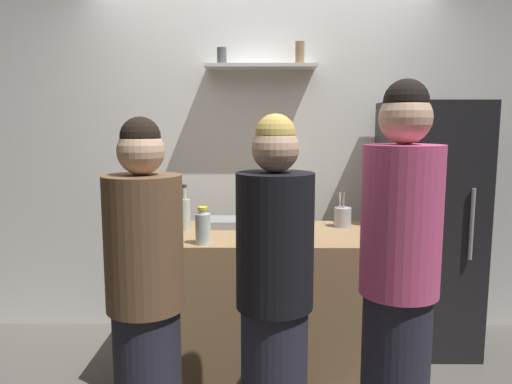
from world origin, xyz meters
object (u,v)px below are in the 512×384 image
water_bottle_plastic (203,228)px  person_blonde (275,299)px  baking_pan (233,223)px  person_brown_jacket (146,301)px  wine_bottle_amber_glass (303,223)px  wine_bottle_pale_glass (185,213)px  utensil_holder (343,217)px  person_pink_top (399,283)px  refrigerator (427,227)px

water_bottle_plastic → person_blonde: (0.38, -0.55, -0.20)m
baking_pan → person_brown_jacket: bearing=-107.6°
wine_bottle_amber_glass → wine_bottle_pale_glass: bearing=156.8°
baking_pan → utensil_holder: (0.71, -0.00, 0.04)m
person_blonde → person_pink_top: 0.55m
refrigerator → person_pink_top: bearing=-113.8°
utensil_holder → wine_bottle_pale_glass: (-1.00, -0.09, 0.04)m
baking_pan → wine_bottle_pale_glass: size_ratio=1.20×
wine_bottle_amber_glass → water_bottle_plastic: size_ratio=1.37×
wine_bottle_pale_glass → baking_pan: bearing=18.3°
refrigerator → utensil_holder: (-0.61, -0.19, 0.11)m
refrigerator → wine_bottle_amber_glass: size_ratio=5.99×
water_bottle_plastic → wine_bottle_amber_glass: bearing=6.7°
person_pink_top → wine_bottle_amber_glass: bearing=32.8°
baking_pan → wine_bottle_amber_glass: 0.59m
refrigerator → wine_bottle_amber_glass: (-0.90, -0.59, 0.15)m
baking_pan → person_pink_top: person_pink_top is taller
water_bottle_plastic → person_blonde: person_blonde is taller
person_pink_top → utensil_holder: bearing=6.8°
baking_pan → wine_bottle_amber_glass: bearing=-44.0°
person_pink_top → person_blonde: bearing=91.2°
utensil_holder → wine_bottle_pale_glass: size_ratio=0.79×
wine_bottle_pale_glass → person_pink_top: 1.43m
person_blonde → person_brown_jacket: bearing=-43.6°
wine_bottle_pale_glass → person_pink_top: bearing=-41.0°
refrigerator → person_brown_jacket: refrigerator is taller
baking_pan → person_blonde: person_blonde is taller
refrigerator → baking_pan: bearing=-171.8°
person_brown_jacket → water_bottle_plastic: bearing=57.4°
wine_bottle_amber_glass → water_bottle_plastic: 0.56m
refrigerator → wine_bottle_pale_glass: 1.65m
utensil_holder → wine_bottle_amber_glass: wine_bottle_amber_glass is taller
refrigerator → utensil_holder: size_ratio=7.57×
person_blonde → wine_bottle_pale_glass: bearing=-104.5°
utensil_holder → baking_pan: bearing=179.8°
refrigerator → person_blonde: size_ratio=1.07×
wine_bottle_pale_glass → water_bottle_plastic: bearing=-66.9°
utensil_holder → person_blonde: person_blonde is taller
wine_bottle_pale_glass → person_blonde: size_ratio=0.18×
utensil_holder → person_blonde: size_ratio=0.14×
wine_bottle_pale_glass → wine_bottle_amber_glass: size_ratio=1.00×
wine_bottle_pale_glass → wine_bottle_amber_glass: bearing=-23.2°
baking_pan → person_brown_jacket: person_brown_jacket is taller
person_blonde → water_bottle_plastic: bearing=-100.1°
person_brown_jacket → person_blonde: (0.57, 0.01, 0.01)m
baking_pan → person_brown_jacket: (-0.33, -1.03, -0.14)m
baking_pan → person_pink_top: bearing=-52.9°
person_brown_jacket → person_pink_top: size_ratio=0.91×
wine_bottle_pale_glass → person_brown_jacket: bearing=-92.0°
wine_bottle_amber_glass → water_bottle_plastic: wine_bottle_amber_glass is taller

